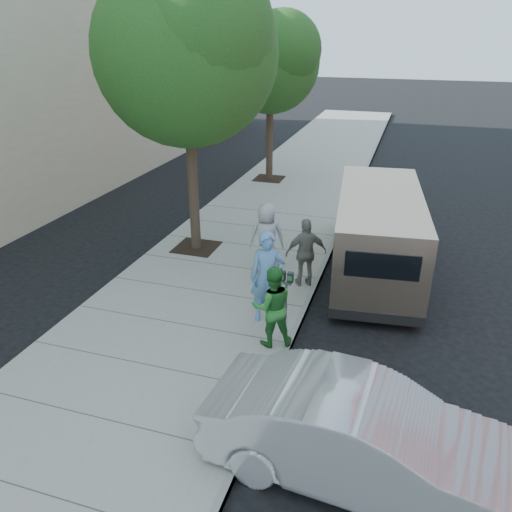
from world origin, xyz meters
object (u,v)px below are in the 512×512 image
at_px(tree_far, 272,58).
at_px(person_officer, 268,277).
at_px(sedan, 364,438).
at_px(person_striped_polo, 306,253).
at_px(tree_near, 187,46).
at_px(person_gray_shirt, 267,238).
at_px(parking_meter, 286,289).
at_px(person_green_shirt, 272,306).
at_px(van, 377,233).

relative_size(tree_far, person_officer, 3.19).
distance_m(sedan, person_striped_polo, 5.72).
xyz_separation_m(tree_near, person_gray_shirt, (2.33, -0.87, -4.47)).
distance_m(parking_meter, sedan, 3.77).
xyz_separation_m(person_officer, person_green_shirt, (0.35, -0.85, -0.17)).
bearing_deg(tree_near, person_striped_polo, -20.87).
bearing_deg(person_officer, person_striped_polo, 60.11).
xyz_separation_m(parking_meter, person_striped_polo, (-0.05, 2.15, -0.14)).
relative_size(parking_meter, person_striped_polo, 0.80).
distance_m(parking_meter, person_striped_polo, 2.16).
bearing_deg(tree_near, sedan, -50.74).
distance_m(tree_near, sedan, 9.86).
distance_m(parking_meter, person_officer, 0.59).
bearing_deg(tree_far, person_officer, -74.32).
relative_size(sedan, person_green_shirt, 2.69).
height_order(tree_near, parking_meter, tree_near).
height_order(tree_near, person_gray_shirt, tree_near).
bearing_deg(person_green_shirt, person_officer, -93.16).
bearing_deg(van, parking_meter, -118.88).
distance_m(tree_far, van, 9.74).
height_order(tree_near, sedan, tree_near).
height_order(parking_meter, person_gray_shirt, person_gray_shirt).
distance_m(tree_near, parking_meter, 6.61).
height_order(person_officer, person_gray_shirt, person_officer).
xyz_separation_m(tree_far, person_striped_polo, (3.45, -8.92, -3.87)).
bearing_deg(tree_far, van, -56.24).
xyz_separation_m(tree_near, sedan, (5.45, -6.67, -4.79)).
distance_m(tree_near, van, 6.65).
height_order(tree_far, parking_meter, tree_far).
bearing_deg(tree_near, person_officer, -46.20).
relative_size(tree_far, person_striped_polo, 3.77).
bearing_deg(person_gray_shirt, tree_near, -40.32).
bearing_deg(sedan, van, 8.21).
bearing_deg(tree_near, parking_meter, -44.72).
bearing_deg(person_green_shirt, van, -137.07).
height_order(parking_meter, person_striped_polo, person_striped_polo).
relative_size(tree_near, person_green_shirt, 4.44).
distance_m(parking_meter, person_gray_shirt, 2.86).
bearing_deg(person_striped_polo, tree_far, -94.73).
bearing_deg(person_striped_polo, tree_near, -46.77).
height_order(van, person_striped_polo, van).
bearing_deg(sedan, person_officer, 39.07).
xyz_separation_m(person_officer, person_striped_polo, (0.44, 1.83, -0.15)).
height_order(tree_far, person_officer, tree_far).
bearing_deg(person_striped_polo, person_gray_shirt, -47.62).
distance_m(tree_far, person_green_shirt, 12.69).
distance_m(sedan, person_gray_shirt, 6.60).
distance_m(person_green_shirt, person_gray_shirt, 3.30).
xyz_separation_m(parking_meter, sedan, (1.95, -3.20, -0.39)).
xyz_separation_m(tree_near, person_officer, (3.02, -3.15, -4.38)).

